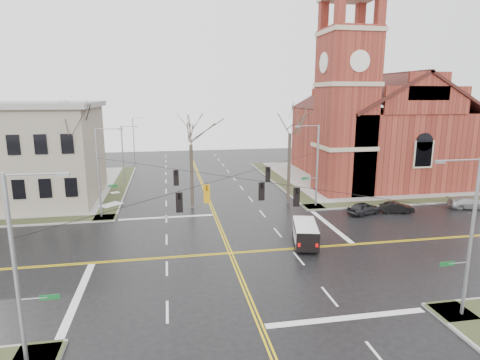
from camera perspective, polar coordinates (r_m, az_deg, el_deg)
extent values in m
plane|color=black|center=(32.40, -1.36, -10.35)|extent=(120.00, 120.00, 0.00)
cube|color=gray|center=(63.31, 17.79, 0.35)|extent=(30.00, 30.00, 0.15)
cube|color=#31391F|center=(58.13, 5.69, -0.06)|extent=(2.00, 30.00, 0.02)
cube|color=#31391F|center=(51.87, 24.90, -2.65)|extent=(30.00, 2.00, 0.02)
cube|color=gray|center=(59.54, -30.09, -1.46)|extent=(30.00, 30.00, 0.15)
cube|color=#31391F|center=(56.32, -16.80, -0.93)|extent=(2.00, 30.00, 0.02)
cube|color=gold|center=(32.38, -1.57, -10.35)|extent=(0.12, 100.00, 0.01)
cube|color=gold|center=(32.42, -1.15, -10.33)|extent=(0.12, 100.00, 0.01)
cube|color=gold|center=(32.29, -1.33, -10.42)|extent=(100.00, 0.12, 0.01)
cube|color=gold|center=(32.51, -1.39, -10.26)|extent=(100.00, 0.12, 0.01)
cube|color=silver|center=(24.71, 14.96, -18.41)|extent=(9.50, 0.50, 0.01)
cube|color=silver|center=(41.95, -10.43, -5.24)|extent=(9.50, 0.50, 0.01)
cube|color=silver|center=(28.14, -22.00, -14.93)|extent=(0.50, 9.50, 0.01)
cube|color=silver|center=(39.73, 12.69, -6.33)|extent=(0.50, 9.50, 0.01)
cube|color=maroon|center=(51.41, 14.73, 9.09)|extent=(6.00, 6.00, 20.00)
cube|color=tan|center=(51.84, 15.33, 19.62)|extent=(6.30, 6.30, 0.50)
cylinder|color=silver|center=(48.74, 16.68, 15.90)|extent=(2.40, 0.15, 2.40)
cylinder|color=silver|center=(50.27, 11.83, 16.02)|extent=(0.15, 2.40, 2.40)
cube|color=maroon|center=(63.89, 18.45, 4.89)|extent=(18.00, 24.00, 10.00)
cube|color=maroon|center=(54.97, 12.80, 1.16)|extent=(2.00, 5.00, 4.40)
cube|color=gray|center=(52.98, -29.43, 3.10)|extent=(18.00, 14.00, 11.00)
cylinder|color=gray|center=(44.81, 10.93, 1.98)|extent=(0.20, 0.20, 9.00)
cylinder|color=gray|center=(44.85, 10.14, 0.26)|extent=(1.20, 0.06, 0.06)
cube|color=#0E5421|center=(44.61, 9.30, 0.23)|extent=(0.90, 0.04, 0.25)
cylinder|color=gray|center=(43.83, 9.68, 7.60)|extent=(2.40, 0.08, 0.08)
cube|color=gray|center=(43.44, 8.18, 7.55)|extent=(0.50, 0.22, 0.15)
cylinder|color=gray|center=(42.36, -19.50, 0.91)|extent=(0.20, 0.20, 9.00)
cylinder|color=gray|center=(42.53, -18.57, -0.84)|extent=(1.20, 0.06, 0.06)
cube|color=#0E5421|center=(42.44, -17.64, -0.81)|extent=(0.90, 0.04, 0.25)
cylinder|color=gray|center=(41.60, -18.29, 6.93)|extent=(2.40, 0.08, 0.08)
cube|color=gray|center=(41.45, -16.63, 6.95)|extent=(0.50, 0.22, 0.15)
cylinder|color=gray|center=(25.44, 30.02, -7.28)|extent=(0.20, 0.20, 9.00)
cylinder|color=gray|center=(25.51, 28.65, -10.31)|extent=(1.20, 0.06, 0.06)
cube|color=#0E5421|center=(25.09, 27.38, -10.55)|extent=(0.90, 0.04, 0.25)
cylinder|color=gray|center=(23.69, 28.92, 2.49)|extent=(2.40, 0.08, 0.08)
cube|color=gray|center=(22.96, 26.58, 2.34)|extent=(0.50, 0.22, 0.15)
cylinder|color=gray|center=(20.83, -29.32, -11.34)|extent=(0.20, 0.20, 9.00)
cylinder|color=gray|center=(21.18, -27.35, -14.75)|extent=(1.20, 0.06, 0.06)
cube|color=#0E5421|center=(20.99, -25.46, -14.82)|extent=(0.90, 0.04, 0.25)
cylinder|color=gray|center=(19.23, -27.30, 0.75)|extent=(2.40, 0.08, 0.08)
cube|color=gray|center=(18.92, -23.81, 0.75)|extent=(0.50, 0.22, 0.15)
cylinder|color=black|center=(30.57, -1.42, 0.45)|extent=(23.02, 23.02, 0.03)
cylinder|color=black|center=(30.57, -1.42, 0.45)|extent=(23.02, 23.02, 0.03)
imported|color=black|center=(26.51, -8.63, -3.19)|extent=(0.21, 0.26, 1.30)
imported|color=black|center=(35.36, 3.99, 0.79)|extent=(0.21, 0.26, 1.30)
imported|color=#CE8C0C|center=(28.56, -4.75, -1.98)|extent=(0.21, 0.26, 1.30)
imported|color=black|center=(34.29, -9.08, 0.31)|extent=(0.21, 0.26, 1.30)
imported|color=black|center=(27.87, 8.04, -2.41)|extent=(0.21, 0.26, 1.30)
imported|color=black|center=(29.20, 3.08, -1.63)|extent=(0.21, 0.26, 1.30)
cylinder|color=gray|center=(58.49, -16.33, 3.51)|extent=(0.16, 0.16, 8.00)
cylinder|color=gray|center=(57.97, -15.57, 7.37)|extent=(2.00, 0.07, 0.07)
cube|color=gray|center=(57.89, -14.58, 7.37)|extent=(0.45, 0.20, 0.13)
cylinder|color=gray|center=(78.26, -14.89, 5.67)|extent=(0.16, 0.16, 8.00)
cylinder|color=gray|center=(77.87, -14.31, 8.55)|extent=(2.00, 0.07, 0.07)
cube|color=gray|center=(77.81, -13.56, 8.55)|extent=(0.45, 0.20, 0.13)
cube|color=white|center=(34.16, 9.26, -7.41)|extent=(2.89, 4.96, 1.50)
cube|color=white|center=(36.05, 8.97, -6.71)|extent=(1.94, 1.21, 1.06)
cube|color=black|center=(36.19, 8.95, -5.83)|extent=(1.60, 0.50, 0.70)
cube|color=black|center=(34.17, 9.26, -6.54)|extent=(2.54, 3.52, 0.48)
cube|color=#B70C0A|center=(31.94, 8.41, -9.12)|extent=(0.22, 0.11, 0.30)
cube|color=#B70C0A|center=(32.09, 10.88, -9.12)|extent=(0.22, 0.11, 0.30)
cube|color=black|center=(34.42, 9.22, -8.61)|extent=(2.94, 5.01, 0.09)
cylinder|color=black|center=(35.79, 7.69, -7.69)|extent=(0.38, 0.67, 0.63)
cylinder|color=black|center=(35.94, 10.29, -7.70)|extent=(0.38, 0.67, 0.63)
cylinder|color=black|center=(32.91, 8.05, -9.51)|extent=(0.38, 0.67, 0.63)
cylinder|color=black|center=(33.08, 10.88, -9.50)|extent=(0.38, 0.67, 0.63)
imported|color=black|center=(44.08, 17.23, -3.87)|extent=(4.08, 2.66, 1.29)
imported|color=black|center=(45.81, 21.40, -3.67)|extent=(3.60, 1.80, 1.14)
imported|color=#9C9D9F|center=(50.92, 29.74, -2.85)|extent=(4.61, 2.67, 1.26)
cylinder|color=#322820|center=(45.38, -21.88, 1.01)|extent=(0.36, 0.36, 8.32)
cylinder|color=#322820|center=(44.36, -6.88, 0.61)|extent=(0.36, 0.36, 6.87)
cylinder|color=#322820|center=(46.10, 6.98, 1.70)|extent=(0.36, 0.36, 7.90)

